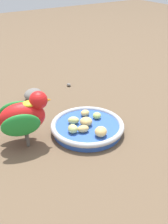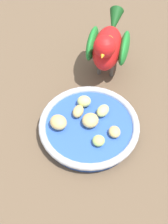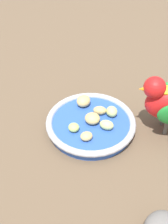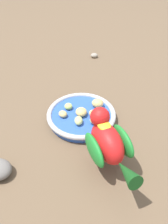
% 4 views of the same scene
% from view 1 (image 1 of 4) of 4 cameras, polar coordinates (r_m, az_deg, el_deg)
% --- Properties ---
extents(ground_plane, '(4.00, 4.00, 0.00)m').
position_cam_1_polar(ground_plane, '(0.82, 1.82, -4.06)').
color(ground_plane, brown).
extents(feeding_bowl, '(0.21, 0.21, 0.03)m').
position_cam_1_polar(feeding_bowl, '(0.81, 0.70, -3.08)').
color(feeding_bowl, '#2D56B7').
rests_on(feeding_bowl, ground_plane).
extents(apple_piece_0, '(0.03, 0.03, 0.02)m').
position_cam_1_polar(apple_piece_0, '(0.77, -2.33, -3.39)').
color(apple_piece_0, '#C6D17A').
rests_on(apple_piece_0, feeding_bowl).
extents(apple_piece_1, '(0.05, 0.05, 0.02)m').
position_cam_1_polar(apple_piece_1, '(0.80, 0.44, -1.94)').
color(apple_piece_1, tan).
rests_on(apple_piece_1, feeding_bowl).
extents(apple_piece_2, '(0.04, 0.04, 0.02)m').
position_cam_1_polar(apple_piece_2, '(0.81, -2.15, -1.69)').
color(apple_piece_2, '#C6D17A').
rests_on(apple_piece_2, feeding_bowl).
extents(apple_piece_3, '(0.03, 0.03, 0.02)m').
position_cam_1_polar(apple_piece_3, '(0.84, 2.64, -0.72)').
color(apple_piece_3, '#B2CC66').
rests_on(apple_piece_3, feeding_bowl).
extents(apple_piece_4, '(0.03, 0.03, 0.02)m').
position_cam_1_polar(apple_piece_4, '(0.85, 0.21, -0.18)').
color(apple_piece_4, tan).
rests_on(apple_piece_4, feeding_bowl).
extents(apple_piece_5, '(0.05, 0.05, 0.03)m').
position_cam_1_polar(apple_piece_5, '(0.76, 3.43, -3.98)').
color(apple_piece_5, tan).
rests_on(apple_piece_5, feeding_bowl).
extents(apple_piece_6, '(0.04, 0.03, 0.02)m').
position_cam_1_polar(apple_piece_6, '(0.77, -0.16, -3.43)').
color(apple_piece_6, tan).
rests_on(apple_piece_6, feeding_bowl).
extents(parrot, '(0.21, 0.12, 0.15)m').
position_cam_1_polar(parrot, '(0.75, -12.72, -0.84)').
color(parrot, '#59544C').
rests_on(parrot, ground_plane).
extents(rock_large, '(0.09, 0.09, 0.04)m').
position_cam_1_polar(rock_large, '(1.01, -10.28, 3.54)').
color(rock_large, slate).
rests_on(rock_large, ground_plane).
extents(pebble_0, '(0.02, 0.02, 0.01)m').
position_cam_1_polar(pebble_0, '(1.10, -3.14, 5.53)').
color(pebble_0, slate).
rests_on(pebble_0, ground_plane).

